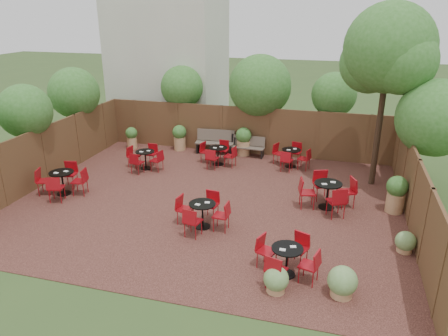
# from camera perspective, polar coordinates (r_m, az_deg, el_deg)

# --- Properties ---
(ground) EXTENTS (80.00, 80.00, 0.00)m
(ground) POSITION_cam_1_polar(r_m,az_deg,el_deg) (13.65, -2.06, -4.50)
(ground) COLOR #354F23
(ground) RESTS_ON ground
(courtyard_paving) EXTENTS (12.00, 10.00, 0.02)m
(courtyard_paving) POSITION_cam_1_polar(r_m,az_deg,el_deg) (13.65, -2.06, -4.46)
(courtyard_paving) COLOR #331915
(courtyard_paving) RESTS_ON ground
(fence_back) EXTENTS (12.00, 0.08, 2.00)m
(fence_back) POSITION_cam_1_polar(r_m,az_deg,el_deg) (17.84, 2.74, 5.08)
(fence_back) COLOR #53311E
(fence_back) RESTS_ON ground
(fence_left) EXTENTS (0.08, 10.00, 2.00)m
(fence_left) POSITION_cam_1_polar(r_m,az_deg,el_deg) (16.03, -23.03, 1.56)
(fence_left) COLOR #53311E
(fence_left) RESTS_ON ground
(fence_right) EXTENTS (0.08, 10.00, 2.00)m
(fence_right) POSITION_cam_1_polar(r_m,az_deg,el_deg) (12.90, 24.25, -3.15)
(fence_right) COLOR #53311E
(fence_right) RESTS_ON ground
(neighbour_building) EXTENTS (5.00, 4.00, 8.00)m
(neighbour_building) POSITION_cam_1_polar(r_m,az_deg,el_deg) (21.49, -7.45, 15.78)
(neighbour_building) COLOR beige
(neighbour_building) RESTS_ON ground
(overhang_foliage) EXTENTS (15.51, 10.43, 2.59)m
(overhang_foliage) POSITION_cam_1_polar(r_m,az_deg,el_deg) (15.78, -1.92, 9.20)
(overhang_foliage) COLOR #306721
(overhang_foliage) RESTS_ON ground
(courtyard_tree) EXTENTS (2.93, 2.86, 6.05)m
(courtyard_tree) POSITION_cam_1_polar(r_m,az_deg,el_deg) (14.76, 21.25, 14.11)
(courtyard_tree) COLOR black
(courtyard_tree) RESTS_ON courtyard_paving
(park_bench_left) EXTENTS (1.64, 0.63, 0.99)m
(park_bench_left) POSITION_cam_1_polar(r_m,az_deg,el_deg) (17.92, -1.23, 3.61)
(park_bench_left) COLOR brown
(park_bench_left) RESTS_ON courtyard_paving
(park_bench_right) EXTENTS (1.37, 0.49, 0.84)m
(park_bench_right) POSITION_cam_1_polar(r_m,az_deg,el_deg) (17.58, 3.30, 2.97)
(park_bench_right) COLOR brown
(park_bench_right) RESTS_ON courtyard_paving
(bistro_tables) EXTENTS (10.16, 8.66, 0.96)m
(bistro_tables) POSITION_cam_1_polar(r_m,az_deg,el_deg) (13.82, -0.87, -2.08)
(bistro_tables) COLOR black
(bistro_tables) RESTS_ON courtyard_paving
(planters) EXTENTS (11.10, 4.56, 1.18)m
(planters) POSITION_cam_1_polar(r_m,az_deg,el_deg) (16.50, 2.15, 2.40)
(planters) COLOR tan
(planters) RESTS_ON courtyard_paving
(low_shrubs) EXTENTS (3.43, 3.01, 0.70)m
(low_shrubs) POSITION_cam_1_polar(r_m,az_deg,el_deg) (10.07, 15.35, -13.24)
(low_shrubs) COLOR tan
(low_shrubs) RESTS_ON courtyard_paving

